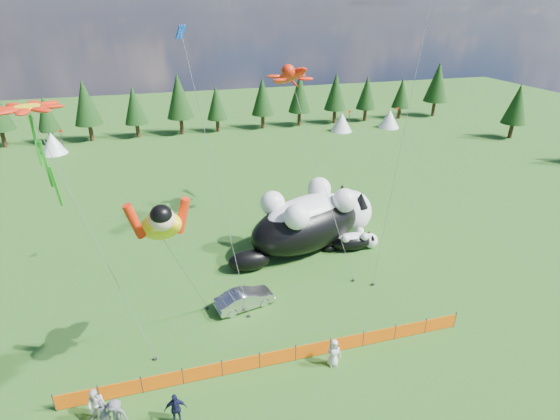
# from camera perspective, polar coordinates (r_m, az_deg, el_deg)

# --- Properties ---
(ground) EXTENTS (160.00, 160.00, 0.00)m
(ground) POSITION_cam_1_polar(r_m,az_deg,el_deg) (27.13, -2.05, -15.16)
(ground) COLOR #0D380A
(ground) RESTS_ON ground
(safety_fence) EXTENTS (22.06, 0.06, 1.10)m
(safety_fence) POSITION_cam_1_polar(r_m,az_deg,el_deg) (24.64, -0.29, -18.65)
(safety_fence) COLOR #262626
(safety_fence) RESTS_ON ground
(tree_line) EXTENTS (90.00, 4.00, 8.00)m
(tree_line) POSITION_cam_1_polar(r_m,az_deg,el_deg) (66.65, -11.76, 13.09)
(tree_line) COLOR black
(tree_line) RESTS_ON ground
(festival_tents) EXTENTS (50.00, 3.20, 2.80)m
(festival_tents) POSITION_cam_1_polar(r_m,az_deg,el_deg) (64.18, -1.16, 10.75)
(festival_tents) COLOR white
(festival_tents) RESTS_ON ground
(cat_large) EXTENTS (13.01, 8.07, 4.89)m
(cat_large) POSITION_cam_1_polar(r_m,az_deg,el_deg) (34.31, 4.31, -1.19)
(cat_large) COLOR black
(cat_large) RESTS_ON ground
(cat_small) EXTENTS (4.42, 1.76, 1.60)m
(cat_small) POSITION_cam_1_polar(r_m,az_deg,el_deg) (34.89, 9.69, -3.93)
(cat_small) COLOR black
(cat_small) RESTS_ON ground
(car) EXTENTS (3.98, 2.13, 1.25)m
(car) POSITION_cam_1_polar(r_m,az_deg,el_deg) (28.41, -4.61, -11.49)
(car) COLOR silver
(car) RESTS_ON ground
(spectator_a) EXTENTS (0.66, 0.48, 1.66)m
(spectator_a) POSITION_cam_1_polar(r_m,az_deg,el_deg) (23.17, -21.99, -23.56)
(spectator_a) COLOR #56575B
(spectator_a) RESTS_ON ground
(spectator_b) EXTENTS (1.03, 0.80, 1.85)m
(spectator_b) POSITION_cam_1_polar(r_m,az_deg,el_deg) (23.50, -22.81, -22.51)
(spectator_b) COLOR silver
(spectator_b) RESTS_ON ground
(spectator_c) EXTENTS (1.03, 0.55, 1.73)m
(spectator_c) POSITION_cam_1_polar(r_m,az_deg,el_deg) (22.43, -13.50, -23.94)
(spectator_c) COLOR black
(spectator_c) RESTS_ON ground
(spectator_d) EXTENTS (1.25, 0.96, 1.73)m
(spectator_d) POSITION_cam_1_polar(r_m,az_deg,el_deg) (22.93, -20.62, -23.77)
(spectator_d) COLOR #56575B
(spectator_d) RESTS_ON ground
(spectator_e) EXTENTS (0.85, 0.59, 1.65)m
(spectator_e) POSITION_cam_1_polar(r_m,az_deg,el_deg) (24.56, 7.02, -18.04)
(spectator_e) COLOR silver
(spectator_e) RESTS_ON ground
(superhero_kite) EXTENTS (5.21, 7.80, 11.41)m
(superhero_kite) POSITION_cam_1_polar(r_m,az_deg,el_deg) (19.87, -15.40, -2.01)
(superhero_kite) COLOR yellow
(superhero_kite) RESTS_ON ground
(gecko_kite) EXTENTS (4.87, 13.80, 16.08)m
(gecko_kite) POSITION_cam_1_polar(r_m,az_deg,el_deg) (35.10, 1.30, 17.07)
(gecko_kite) COLOR red
(gecko_kite) RESTS_ON ground
(flower_kite) EXTENTS (5.48, 4.13, 14.07)m
(flower_kite) POSITION_cam_1_polar(r_m,az_deg,el_deg) (22.78, -29.96, 11.08)
(flower_kite) COLOR red
(flower_kite) RESTS_ON ground
(diamond_kite_a) EXTENTS (2.83, 3.92, 17.12)m
(diamond_kite_a) POSITION_cam_1_polar(r_m,az_deg,el_deg) (24.75, -12.23, 19.56)
(diamond_kite_a) COLOR #0C3DB6
(diamond_kite_a) RESTS_ON ground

